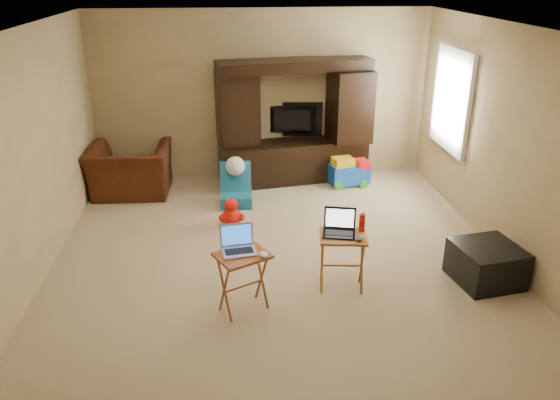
{
  "coord_description": "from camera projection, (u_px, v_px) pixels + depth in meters",
  "views": [
    {
      "loc": [
        -0.5,
        -5.38,
        3.03
      ],
      "look_at": [
        0.0,
        -0.2,
        0.8
      ],
      "focal_mm": 35.0,
      "sensor_mm": 36.0,
      "label": 1
    }
  ],
  "objects": [
    {
      "name": "tray_table_right",
      "position": [
        342.0,
        262.0,
        5.47
      ],
      "size": [
        0.51,
        0.43,
        0.6
      ],
      "primitive_type": "cube",
      "rotation": [
        0.0,
        0.0,
        -0.14
      ],
      "color": "#AB6D29",
      "rests_on": "floor"
    },
    {
      "name": "tray_table_left",
      "position": [
        243.0,
        282.0,
        5.12
      ],
      "size": [
        0.58,
        0.54,
        0.6
      ],
      "primitive_type": "cube",
      "rotation": [
        0.0,
        0.0,
        0.48
      ],
      "color": "#A04D26",
      "rests_on": "floor"
    },
    {
      "name": "wall_back",
      "position": [
        261.0,
        95.0,
        8.18
      ],
      "size": [
        5.0,
        0.0,
        5.0
      ],
      "primitive_type": "plane",
      "rotation": [
        1.57,
        0.0,
        0.0
      ],
      "color": "tan",
      "rests_on": "ground"
    },
    {
      "name": "window_pane",
      "position": [
        453.0,
        100.0,
        7.24
      ],
      "size": [
        0.0,
        1.2,
        1.2
      ],
      "primitive_type": "plane",
      "rotation": [
        1.57,
        0.0,
        -1.57
      ],
      "color": "white",
      "rests_on": "ground"
    },
    {
      "name": "child_rocker",
      "position": [
        236.0,
        185.0,
        7.44
      ],
      "size": [
        0.45,
        0.51,
        0.57
      ],
      "primitive_type": null,
      "rotation": [
        0.0,
        0.0,
        -0.04
      ],
      "color": "#175F82",
      "rests_on": "floor"
    },
    {
      "name": "plush_toy",
      "position": [
        231.0,
        212.0,
        6.87
      ],
      "size": [
        0.33,
        0.28,
        0.37
      ],
      "primitive_type": null,
      "color": "red",
      "rests_on": "floor"
    },
    {
      "name": "ottoman",
      "position": [
        486.0,
        264.0,
        5.64
      ],
      "size": [
        0.72,
        0.72,
        0.4
      ],
      "primitive_type": "cube",
      "rotation": [
        0.0,
        0.0,
        0.17
      ],
      "color": "black",
      "rests_on": "floor"
    },
    {
      "name": "floor",
      "position": [
        278.0,
        258.0,
        6.16
      ],
      "size": [
        5.5,
        5.5,
        0.0
      ],
      "primitive_type": "plane",
      "color": "#CDB78E",
      "rests_on": "ground"
    },
    {
      "name": "recliner",
      "position": [
        130.0,
        171.0,
        7.76
      ],
      "size": [
        1.12,
        0.99,
        0.71
      ],
      "primitive_type": "imported",
      "rotation": [
        0.0,
        0.0,
        3.11
      ],
      "color": "#4D1D10",
      "rests_on": "floor"
    },
    {
      "name": "entertainment_center",
      "position": [
        294.0,
        122.0,
        8.07
      ],
      "size": [
        2.29,
        0.92,
        1.82
      ],
      "primitive_type": "cube",
      "rotation": [
        0.0,
        0.0,
        0.17
      ],
      "color": "black",
      "rests_on": "floor"
    },
    {
      "name": "mouse_right",
      "position": [
        359.0,
        238.0,
        5.25
      ],
      "size": [
        0.12,
        0.14,
        0.05
      ],
      "primitive_type": "ellipsoid",
      "rotation": [
        0.0,
        0.0,
        -0.36
      ],
      "color": "#39393E",
      "rests_on": "tray_table_right"
    },
    {
      "name": "mouse_left",
      "position": [
        264.0,
        255.0,
        4.95
      ],
      "size": [
        0.09,
        0.13,
        0.05
      ],
      "primitive_type": "ellipsoid",
      "rotation": [
        0.0,
        0.0,
        0.11
      ],
      "color": "white",
      "rests_on": "tray_table_left"
    },
    {
      "name": "window_frame",
      "position": [
        452.0,
        100.0,
        7.24
      ],
      "size": [
        0.06,
        1.14,
        1.34
      ],
      "primitive_type": "cube",
      "color": "white",
      "rests_on": "ground"
    },
    {
      "name": "water_bottle",
      "position": [
        362.0,
        223.0,
        5.41
      ],
      "size": [
        0.06,
        0.06,
        0.18
      ],
      "primitive_type": "cylinder",
      "color": "red",
      "rests_on": "tray_table_right"
    },
    {
      "name": "laptop_left",
      "position": [
        239.0,
        241.0,
        4.98
      ],
      "size": [
        0.35,
        0.3,
        0.24
      ],
      "primitive_type": "cube",
      "rotation": [
        0.0,
        0.0,
        0.13
      ],
      "color": "#AFAFB4",
      "rests_on": "tray_table_left"
    },
    {
      "name": "push_toy",
      "position": [
        349.0,
        171.0,
        8.15
      ],
      "size": [
        0.65,
        0.52,
        0.44
      ],
      "primitive_type": null,
      "rotation": [
        0.0,
        0.0,
        0.18
      ],
      "color": "blue",
      "rests_on": "floor"
    },
    {
      "name": "laptop_right",
      "position": [
        339.0,
        224.0,
        5.32
      ],
      "size": [
        0.36,
        0.33,
        0.24
      ],
      "primitive_type": "cube",
      "rotation": [
        0.0,
        0.0,
        -0.23
      ],
      "color": "black",
      "rests_on": "tray_table_right"
    },
    {
      "name": "television",
      "position": [
        292.0,
        121.0,
        8.29
      ],
      "size": [
        0.93,
        0.24,
        0.53
      ],
      "primitive_type": "imported",
      "rotation": [
        0.0,
        0.0,
        3.01
      ],
      "color": "black",
      "rests_on": "entertainment_center"
    },
    {
      "name": "wall_right",
      "position": [
        508.0,
        146.0,
        5.89
      ],
      "size": [
        0.0,
        5.5,
        5.5
      ],
      "primitive_type": "plane",
      "rotation": [
        1.57,
        0.0,
        -1.57
      ],
      "color": "tan",
      "rests_on": "ground"
    },
    {
      "name": "ceiling",
      "position": [
        278.0,
        27.0,
        5.17
      ],
      "size": [
        5.5,
        5.5,
        0.0
      ],
      "primitive_type": "plane",
      "rotation": [
        3.14,
        0.0,
        0.0
      ],
      "color": "silver",
      "rests_on": "ground"
    },
    {
      "name": "wall_left",
      "position": [
        29.0,
        160.0,
        5.44
      ],
      "size": [
        0.0,
        5.5,
        5.5
      ],
      "primitive_type": "plane",
      "rotation": [
        1.57,
        0.0,
        1.57
      ],
      "color": "tan",
      "rests_on": "ground"
    },
    {
      "name": "wall_front",
      "position": [
        322.0,
        302.0,
        3.15
      ],
      "size": [
        5.0,
        0.0,
        5.0
      ],
      "primitive_type": "plane",
      "rotation": [
        -1.57,
        0.0,
        0.0
      ],
      "color": "tan",
      "rests_on": "ground"
    }
  ]
}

